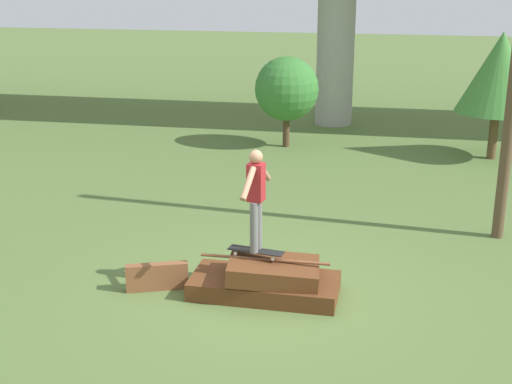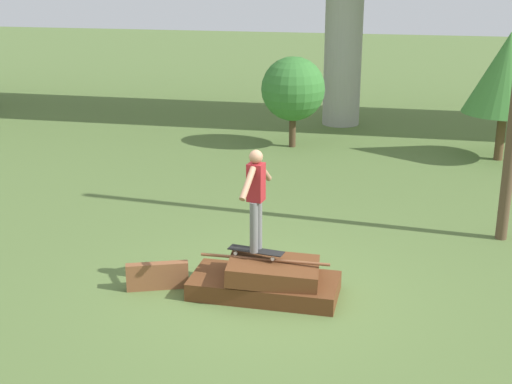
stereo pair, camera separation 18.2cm
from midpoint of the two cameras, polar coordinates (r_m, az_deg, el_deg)
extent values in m
plane|color=#567038|center=(10.65, 1.17, -8.17)|extent=(80.00, 80.00, 0.00)
cube|color=#5B3319|center=(10.59, 1.17, -7.52)|extent=(2.18, 1.03, 0.27)
cube|color=#5B3319|center=(10.43, 1.90, -6.33)|extent=(1.40, 1.01, 0.34)
cylinder|color=brown|center=(10.42, 1.19, -5.42)|extent=(1.92, 0.04, 0.04)
cube|color=brown|center=(10.82, -7.41, -6.68)|extent=(0.91, 0.45, 0.41)
cube|color=black|center=(10.46, 0.50, -4.70)|extent=(0.85, 0.33, 0.01)
cylinder|color=silver|center=(10.46, 2.16, -5.02)|extent=(0.06, 0.04, 0.05)
cylinder|color=silver|center=(10.31, 1.85, -5.37)|extent=(0.06, 0.04, 0.05)
cylinder|color=silver|center=(10.65, -0.81, -4.59)|extent=(0.06, 0.04, 0.05)
cylinder|color=silver|center=(10.50, -1.15, -4.92)|extent=(0.06, 0.04, 0.05)
cylinder|color=slate|center=(10.39, 0.67, -2.55)|extent=(0.12, 0.12, 0.76)
cylinder|color=slate|center=(10.24, 0.34, -2.87)|extent=(0.12, 0.12, 0.76)
cube|color=maroon|center=(10.10, 0.52, 0.79)|extent=(0.25, 0.24, 0.55)
sphere|color=#A37556|center=(9.99, 0.52, 2.84)|extent=(0.20, 0.20, 0.20)
cylinder|color=#A37556|center=(10.36, 1.13, 1.65)|extent=(0.16, 0.49, 0.40)
cylinder|color=#A37556|center=(9.79, -0.13, 0.68)|extent=(0.16, 0.49, 0.40)
cylinder|color=#A8A59E|center=(21.37, 7.29, 12.61)|extent=(1.10, 1.10, 5.47)
cylinder|color=#4C3823|center=(18.87, 3.21, 4.88)|extent=(0.18, 0.18, 0.84)
sphere|color=#387A33|center=(18.65, 3.27, 8.25)|extent=(1.66, 1.66, 1.66)
cylinder|color=brown|center=(18.57, 19.23, 4.22)|extent=(0.22, 0.22, 1.18)
cone|color=#428438|center=(18.28, 19.73, 8.96)|extent=(1.99, 1.99, 1.94)
camera|label=1|loc=(0.09, -89.48, 0.17)|focal=50.00mm
camera|label=2|loc=(0.09, 90.52, -0.17)|focal=50.00mm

